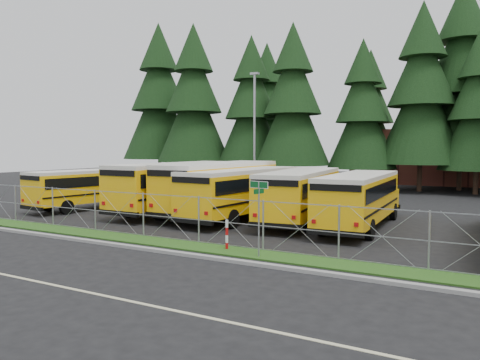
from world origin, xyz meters
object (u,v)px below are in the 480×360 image
object	(u,v)px
bus_6	(361,201)
street_sign	(259,203)
bus_2	(180,188)
light_standard	(255,129)
bus_4	(246,194)
bus_5	(302,196)
bus_3	(223,188)
bus_0	(95,189)
striped_bollard	(227,235)

from	to	relation	value
bus_6	street_sign	xyz separation A→B (m)	(-1.54, -8.23, 0.68)
bus_2	light_standard	distance (m)	11.68
street_sign	light_standard	size ratio (longest dim) A/B	0.28
bus_4	bus_5	world-z (taller)	bus_4
bus_2	bus_5	bearing A→B (deg)	2.28
bus_4	light_standard	world-z (taller)	light_standard
bus_3	bus_6	bearing A→B (deg)	-5.11
bus_6	light_standard	distance (m)	16.78
bus_0	bus_6	size ratio (longest dim) A/B	0.94
bus_5	light_standard	size ratio (longest dim) A/B	1.05
bus_3	striped_bollard	xyz separation A→B (m)	(5.25, -8.42, -0.96)
bus_2	bus_5	xyz separation A→B (m)	(8.01, 0.20, -0.14)
street_sign	striped_bollard	world-z (taller)	street_sign
light_standard	bus_4	bearing A→B (deg)	-64.84
bus_5	light_standard	bearing A→B (deg)	121.35
bus_0	bus_6	distance (m)	17.33
bus_6	bus_3	bearing A→B (deg)	172.78
bus_4	bus_5	xyz separation A→B (m)	(3.15, 0.64, -0.02)
bus_3	bus_5	xyz separation A→B (m)	(5.17, -0.30, -0.16)
bus_0	bus_3	distance (m)	9.02
bus_0	light_standard	size ratio (longest dim) A/B	0.96
bus_0	light_standard	distance (m)	14.07
bus_0	bus_2	xyz separation A→B (m)	(6.00, 1.27, 0.25)
bus_6	bus_0	bearing A→B (deg)	-178.83
bus_6	street_sign	distance (m)	8.40
bus_5	street_sign	distance (m)	8.85
bus_4	striped_bollard	size ratio (longest dim) A/B	9.00
bus_0	bus_4	distance (m)	10.89
bus_5	striped_bollard	size ratio (longest dim) A/B	8.86
bus_0	bus_5	distance (m)	14.08
bus_2	bus_4	distance (m)	4.88
street_sign	bus_4	bearing A→B (deg)	121.43
bus_0	bus_2	size ratio (longest dim) A/B	0.84
street_sign	light_standard	distance (m)	22.24
bus_0	striped_bollard	world-z (taller)	bus_0
bus_4	striped_bollard	xyz separation A→B (m)	(3.23, -7.48, -0.81)
bus_4	bus_6	bearing A→B (deg)	5.04
bus_2	bus_6	distance (m)	11.30
striped_bollard	bus_4	bearing A→B (deg)	113.33
bus_6	striped_bollard	bearing A→B (deg)	-114.91
bus_3	street_sign	xyz separation A→B (m)	(6.92, -8.96, 0.48)
bus_4	bus_6	world-z (taller)	bus_4
light_standard	bus_5	bearing A→B (deg)	-51.70
bus_6	light_standard	bearing A→B (deg)	134.19
bus_0	striped_bollard	distance (m)	15.59
bus_6	striped_bollard	distance (m)	8.37
bus_4	bus_2	bearing A→B (deg)	178.07
striped_bollard	bus_2	bearing A→B (deg)	135.62
bus_0	light_standard	world-z (taller)	light_standard
bus_4	light_standard	distance (m)	13.25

